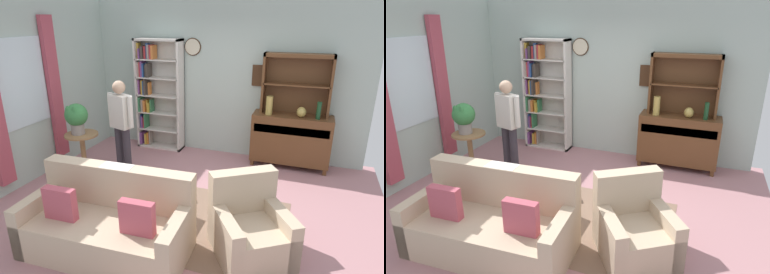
% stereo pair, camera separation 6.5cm
% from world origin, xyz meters
% --- Properties ---
extents(ground_plane, '(5.40, 4.60, 0.02)m').
position_xyz_m(ground_plane, '(0.00, 0.00, -0.01)').
color(ground_plane, '#B27A7F').
extents(wall_back, '(5.00, 0.09, 2.80)m').
position_xyz_m(wall_back, '(-0.00, 2.13, 1.40)').
color(wall_back, '#ADC1B7').
rests_on(wall_back, ground_plane).
extents(wall_left, '(0.16, 4.20, 2.80)m').
position_xyz_m(wall_left, '(-2.52, -0.00, 1.40)').
color(wall_left, '#ADC1B7').
rests_on(wall_left, ground_plane).
extents(area_rug, '(2.50, 1.71, 0.01)m').
position_xyz_m(area_rug, '(0.20, -0.30, 0.00)').
color(area_rug, '#846651').
rests_on(area_rug, ground_plane).
extents(bookshelf, '(0.90, 0.30, 2.10)m').
position_xyz_m(bookshelf, '(-1.28, 1.94, 1.07)').
color(bookshelf, silver).
rests_on(bookshelf, ground_plane).
extents(sideboard, '(1.30, 0.45, 0.92)m').
position_xyz_m(sideboard, '(1.28, 1.86, 0.51)').
color(sideboard, brown).
rests_on(sideboard, ground_plane).
extents(sideboard_hutch, '(1.10, 0.26, 1.00)m').
position_xyz_m(sideboard_hutch, '(1.28, 1.97, 1.56)').
color(sideboard_hutch, brown).
rests_on(sideboard_hutch, sideboard).
extents(vase_tall, '(0.11, 0.11, 0.31)m').
position_xyz_m(vase_tall, '(0.89, 1.78, 1.07)').
color(vase_tall, tan).
rests_on(vase_tall, sideboard).
extents(vase_round, '(0.15, 0.15, 0.17)m').
position_xyz_m(vase_round, '(1.41, 1.79, 1.01)').
color(vase_round, tan).
rests_on(vase_round, sideboard).
extents(bottle_wine, '(0.07, 0.07, 0.28)m').
position_xyz_m(bottle_wine, '(1.67, 1.77, 1.06)').
color(bottle_wine, '#194223').
rests_on(bottle_wine, sideboard).
extents(couch_floral, '(1.84, 0.94, 0.90)m').
position_xyz_m(couch_floral, '(-0.39, -1.13, 0.31)').
color(couch_floral, '#C6AD8E').
rests_on(couch_floral, ground_plane).
extents(armchair_floral, '(1.06, 1.07, 0.88)m').
position_xyz_m(armchair_floral, '(1.08, -0.66, 0.29)').
color(armchair_floral, '#C6AD8E').
rests_on(armchair_floral, ground_plane).
extents(plant_stand, '(0.52, 0.52, 0.73)m').
position_xyz_m(plant_stand, '(-1.80, 0.31, 0.45)').
color(plant_stand, '#997047').
rests_on(plant_stand, ground_plane).
extents(potted_plant_large, '(0.35, 0.35, 0.49)m').
position_xyz_m(potted_plant_large, '(-1.84, 0.29, 1.01)').
color(potted_plant_large, gray).
rests_on(potted_plant_large, plant_stand).
extents(person_reading, '(0.52, 0.29, 1.56)m').
position_xyz_m(person_reading, '(-1.23, 0.58, 0.91)').
color(person_reading, '#38333D').
rests_on(person_reading, ground_plane).
extents(coffee_table, '(0.80, 0.50, 0.42)m').
position_xyz_m(coffee_table, '(-0.31, -0.38, 0.35)').
color(coffee_table, brown).
rests_on(coffee_table, ground_plane).
extents(book_stack, '(0.17, 0.15, 0.06)m').
position_xyz_m(book_stack, '(-0.37, -0.37, 0.45)').
color(book_stack, '#B22D33').
rests_on(book_stack, coffee_table).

